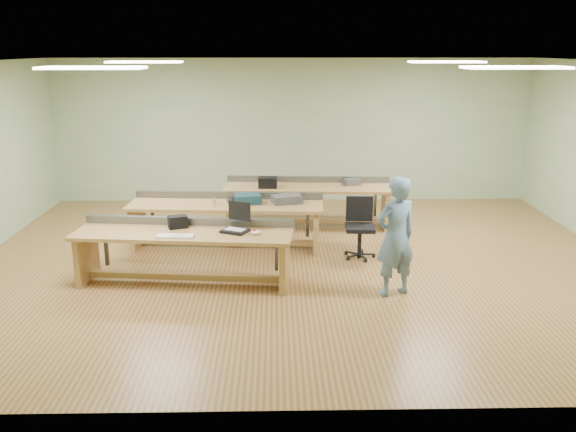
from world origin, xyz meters
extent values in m
plane|color=#9D6A3B|center=(0.00, 0.00, 0.00)|extent=(10.00, 10.00, 0.00)
plane|color=silver|center=(0.00, 0.00, 3.00)|extent=(10.00, 10.00, 0.00)
cube|color=#9EB88B|center=(0.00, 4.00, 1.50)|extent=(10.00, 0.04, 3.00)
cube|color=#9EB88B|center=(0.00, -4.00, 1.50)|extent=(10.00, 0.04, 3.00)
cube|color=white|center=(-2.50, -1.50, 2.97)|extent=(1.20, 0.50, 0.03)
cube|color=white|center=(-2.50, 1.50, 2.97)|extent=(1.20, 0.50, 0.03)
cube|color=white|center=(2.50, -1.50, 2.97)|extent=(1.20, 0.50, 0.03)
cube|color=white|center=(2.50, 1.50, 2.97)|extent=(1.20, 0.50, 0.03)
cube|color=#B1844A|center=(-1.64, -0.84, 0.72)|extent=(3.08, 1.12, 0.05)
cube|color=#B1844A|center=(-3.03, -0.69, 0.35)|extent=(0.15, 0.71, 0.70)
cube|color=#B1844A|center=(-0.24, -0.99, 0.35)|extent=(0.15, 0.71, 0.70)
cube|color=#B1844A|center=(-1.64, -0.84, 0.10)|extent=(2.70, 0.39, 0.08)
cube|color=#56595F|center=(-1.60, -0.48, 0.81)|extent=(3.00, 0.40, 0.11)
cube|color=#B1844A|center=(-1.17, 0.73, 0.72)|extent=(3.21, 1.08, 0.05)
cube|color=#B1844A|center=(-2.64, 0.84, 0.35)|extent=(0.14, 0.75, 0.70)
cube|color=#B1844A|center=(0.30, 0.61, 0.35)|extent=(0.14, 0.75, 0.70)
cube|color=#B1844A|center=(-1.17, 0.73, 0.10)|extent=(2.86, 0.32, 0.08)
cube|color=#56595F|center=(-1.14, 1.11, 0.81)|extent=(3.15, 0.32, 0.11)
cube|color=#B1844A|center=(0.24, 1.98, 0.72)|extent=(3.10, 1.01, 0.05)
cube|color=#B1844A|center=(-1.19, 2.07, 0.35)|extent=(0.12, 0.72, 0.70)
cube|color=#B1844A|center=(1.66, 1.89, 0.35)|extent=(0.12, 0.72, 0.70)
cube|color=#B1844A|center=(0.24, 1.98, 0.10)|extent=(2.75, 0.27, 0.08)
cube|color=#56595F|center=(0.26, 2.35, 0.81)|extent=(3.05, 0.27, 0.11)
imported|color=slate|center=(1.21, -1.29, 0.81)|extent=(0.69, 0.58, 1.61)
cube|color=black|center=(-0.92, -0.85, 0.77)|extent=(0.43, 0.40, 0.04)
cube|color=black|center=(-0.86, -0.73, 1.02)|extent=(0.31, 0.17, 0.27)
cube|color=beige|center=(-1.70, -1.08, 0.76)|extent=(0.50, 0.19, 0.03)
ellipsoid|color=white|center=(-0.63, -0.96, 0.78)|extent=(0.16, 0.17, 0.06)
cube|color=black|center=(-1.74, -0.64, 0.84)|extent=(0.30, 0.24, 0.18)
cylinder|color=black|center=(0.96, 0.19, 0.23)|extent=(0.06, 0.06, 0.47)
cube|color=black|center=(0.96, 0.19, 0.49)|extent=(0.47, 0.47, 0.06)
cube|color=black|center=(0.97, 0.40, 0.74)|extent=(0.43, 0.08, 0.40)
cylinder|color=black|center=(0.96, 0.19, 0.03)|extent=(0.54, 0.54, 0.06)
cube|color=#13313F|center=(-0.82, 0.75, 0.82)|extent=(0.48, 0.40, 0.15)
cube|color=#3C3C3E|center=(-0.18, 0.76, 0.81)|extent=(0.53, 0.41, 0.13)
imported|color=#3C3C3E|center=(-1.10, 0.79, 0.80)|extent=(0.15, 0.15, 0.10)
cylinder|color=silver|center=(-1.34, 0.59, 0.81)|extent=(0.07, 0.07, 0.12)
cube|color=black|center=(-0.50, 1.90, 0.84)|extent=(0.34, 0.25, 0.19)
cube|color=#3C3C3E|center=(1.06, 2.09, 0.81)|extent=(0.32, 0.27, 0.11)
camera|label=1|loc=(-0.37, -8.88, 3.20)|focal=38.00mm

